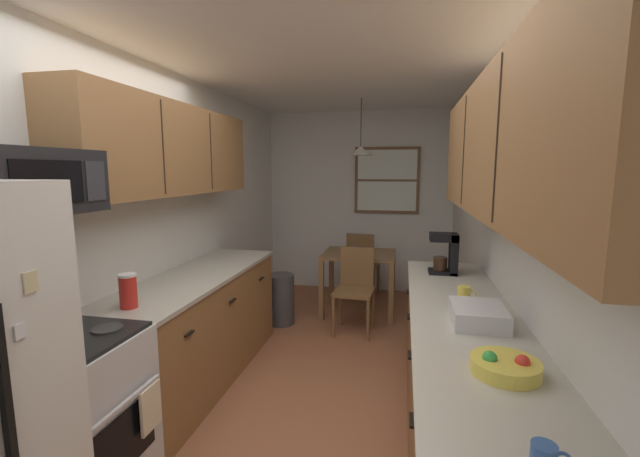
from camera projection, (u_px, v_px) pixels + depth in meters
name	position (u px, v px, depth m)	size (l,w,h in m)	color
ground_plane	(324.00, 374.00, 3.49)	(12.00, 12.00, 0.00)	#995B3D
wall_left	(173.00, 223.00, 3.57)	(0.10, 9.00, 2.55)	silver
wall_right	(501.00, 232.00, 3.04)	(0.10, 9.00, 2.55)	silver
wall_back	(359.00, 202.00, 5.87)	(4.40, 0.10, 2.55)	silver
ceiling_slab	(324.00, 57.00, 3.12)	(4.40, 9.00, 0.08)	white
stove_range	(70.00, 422.00, 2.06)	(0.66, 0.61, 1.10)	silver
microwave_over_range	(27.00, 182.00, 1.91)	(0.39, 0.63, 0.31)	black
counter_left	(198.00, 327.00, 3.35)	(0.64, 2.05, 0.90)	olive
upper_cabinets_left	(170.00, 150.00, 3.13)	(0.33, 2.13, 0.68)	olive
counter_right	(466.00, 402.00, 2.27)	(0.64, 3.11, 0.90)	olive
upper_cabinets_right	(512.00, 146.00, 1.99)	(0.33, 2.79, 0.70)	olive
dining_table	(359.00, 264.00, 4.92)	(0.85, 0.72, 0.74)	brown
dining_chair_near	(355.00, 286.00, 4.38)	(0.42, 0.42, 0.90)	brown
dining_chair_far	(362.00, 262.00, 5.49)	(0.45, 0.45, 0.90)	brown
pendant_light	(361.00, 151.00, 4.73)	(0.27, 0.27, 0.65)	black
back_window	(387.00, 180.00, 5.68)	(0.89, 0.05, 0.92)	brown
trash_bin	(281.00, 299.00, 4.61)	(0.30, 0.30, 0.57)	#3F3F42
storage_canister	(128.00, 291.00, 2.48)	(0.10, 0.10, 0.21)	red
dish_towel	(151.00, 408.00, 2.13)	(0.02, 0.16, 0.24)	beige
coffee_maker	(447.00, 253.00, 3.29)	(0.22, 0.18, 0.33)	black
mug_spare	(464.00, 295.00, 2.57)	(0.12, 0.08, 0.11)	#E5CC4C
fruit_bowl	(505.00, 366.00, 1.68)	(0.28, 0.28, 0.09)	#E5D14C
dish_rack	(478.00, 315.00, 2.23)	(0.28, 0.34, 0.10)	silver
table_serving_bowl	(355.00, 250.00, 4.91)	(0.18, 0.18, 0.06)	#4C7299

